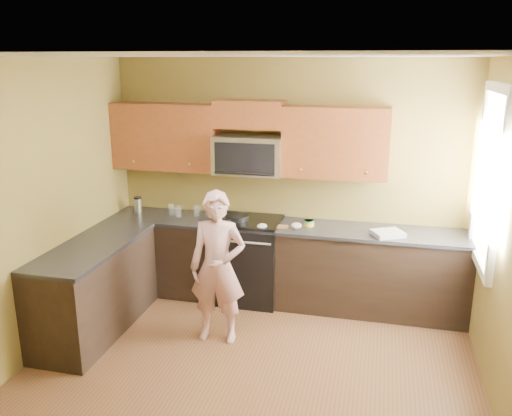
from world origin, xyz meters
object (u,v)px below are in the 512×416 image
(microwave, at_px, (249,173))
(travel_mug, at_px, (138,213))
(stove, at_px, (247,259))
(butter_tub, at_px, (309,226))
(woman, at_px, (218,267))
(frying_pan, at_px, (237,220))

(microwave, bearing_deg, travel_mug, -177.40)
(stove, bearing_deg, butter_tub, 1.91)
(microwave, distance_m, butter_tub, 0.88)
(stove, relative_size, butter_tub, 8.18)
(microwave, xyz_separation_m, butter_tub, (0.70, -0.10, -0.53))
(microwave, height_order, woman, microwave)
(woman, xyz_separation_m, butter_tub, (0.74, 0.98, 0.17))
(stove, height_order, travel_mug, travel_mug)
(stove, distance_m, frying_pan, 0.49)
(stove, distance_m, butter_tub, 0.83)
(butter_tub, distance_m, travel_mug, 2.05)
(woman, distance_m, travel_mug, 1.67)
(butter_tub, relative_size, travel_mug, 0.61)
(stove, relative_size, frying_pan, 2.13)
(woman, relative_size, travel_mug, 7.83)
(woman, bearing_deg, travel_mug, 139.22)
(microwave, xyz_separation_m, frying_pan, (-0.10, -0.17, -0.50))
(woman, height_order, frying_pan, woman)
(stove, bearing_deg, travel_mug, 177.28)
(microwave, bearing_deg, woman, -92.05)
(stove, height_order, butter_tub, butter_tub)
(stove, relative_size, travel_mug, 4.97)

